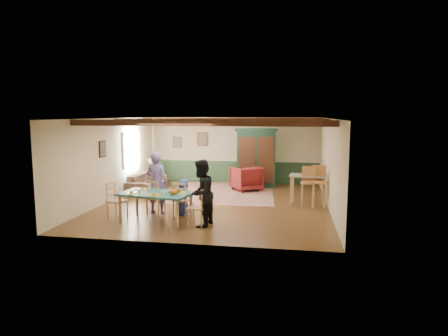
% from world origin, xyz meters
% --- Properties ---
extents(floor, '(8.00, 8.00, 0.00)m').
position_xyz_m(floor, '(0.00, 0.00, 0.00)').
color(floor, '#4C2E15').
rests_on(floor, ground).
extents(wall_back, '(7.00, 0.02, 2.70)m').
position_xyz_m(wall_back, '(0.00, 4.00, 1.35)').
color(wall_back, beige).
rests_on(wall_back, floor).
extents(wall_left, '(0.02, 8.00, 2.70)m').
position_xyz_m(wall_left, '(-3.50, 0.00, 1.35)').
color(wall_left, beige).
rests_on(wall_left, floor).
extents(wall_right, '(0.02, 8.00, 2.70)m').
position_xyz_m(wall_right, '(3.50, 0.00, 1.35)').
color(wall_right, beige).
rests_on(wall_right, floor).
extents(ceiling, '(7.00, 8.00, 0.02)m').
position_xyz_m(ceiling, '(0.00, 0.00, 2.70)').
color(ceiling, beige).
rests_on(ceiling, wall_back).
extents(wainscot_back, '(6.95, 0.03, 0.90)m').
position_xyz_m(wainscot_back, '(0.00, 3.98, 0.45)').
color(wainscot_back, '#1D3521').
rests_on(wainscot_back, floor).
extents(ceiling_beam_front, '(6.95, 0.16, 0.16)m').
position_xyz_m(ceiling_beam_front, '(0.00, -2.30, 2.61)').
color(ceiling_beam_front, '#311A0D').
rests_on(ceiling_beam_front, ceiling).
extents(ceiling_beam_mid, '(6.95, 0.16, 0.16)m').
position_xyz_m(ceiling_beam_mid, '(0.00, 0.40, 2.61)').
color(ceiling_beam_mid, '#311A0D').
rests_on(ceiling_beam_mid, ceiling).
extents(ceiling_beam_back, '(6.95, 0.16, 0.16)m').
position_xyz_m(ceiling_beam_back, '(0.00, 3.00, 2.61)').
color(ceiling_beam_back, '#311A0D').
rests_on(ceiling_beam_back, ceiling).
extents(window_left, '(0.06, 1.60, 1.30)m').
position_xyz_m(window_left, '(-3.47, 1.70, 1.55)').
color(window_left, white).
rests_on(window_left, wall_left).
extents(picture_left_wall, '(0.04, 0.42, 0.52)m').
position_xyz_m(picture_left_wall, '(-3.47, -0.60, 1.75)').
color(picture_left_wall, '#7B7259').
rests_on(picture_left_wall, wall_left).
extents(picture_back_a, '(0.45, 0.04, 0.55)m').
position_xyz_m(picture_back_a, '(-1.30, 3.97, 1.80)').
color(picture_back_a, '#7B7259').
rests_on(picture_back_a, wall_back).
extents(picture_back_b, '(0.38, 0.04, 0.48)m').
position_xyz_m(picture_back_b, '(-2.40, 3.97, 1.65)').
color(picture_back_b, '#7B7259').
rests_on(picture_back_b, wall_back).
extents(dining_table, '(2.01, 1.33, 0.78)m').
position_xyz_m(dining_table, '(-1.14, -2.36, 0.39)').
color(dining_table, '#1A554E').
rests_on(dining_table, floor).
extents(dining_chair_far_left, '(0.51, 0.52, 0.98)m').
position_xyz_m(dining_chair_far_left, '(-1.43, -1.56, 0.49)').
color(dining_chair_far_left, tan).
rests_on(dining_chair_far_left, floor).
extents(dining_chair_far_right, '(0.51, 0.52, 0.98)m').
position_xyz_m(dining_chair_far_right, '(-0.61, -1.69, 0.49)').
color(dining_chair_far_right, tan).
rests_on(dining_chair_far_right, floor).
extents(dining_chair_end_left, '(0.52, 0.51, 0.98)m').
position_xyz_m(dining_chair_end_left, '(-2.32, -2.16, 0.49)').
color(dining_chair_end_left, tan).
rests_on(dining_chair_end_left, floor).
extents(dining_chair_end_right, '(0.52, 0.51, 0.98)m').
position_xyz_m(dining_chair_end_right, '(0.03, -2.56, 0.49)').
color(dining_chair_end_right, tan).
rests_on(dining_chair_end_right, floor).
extents(person_man, '(0.71, 0.53, 1.79)m').
position_xyz_m(person_man, '(-1.41, -1.47, 0.89)').
color(person_man, slate).
rests_on(person_man, floor).
extents(person_woman, '(0.78, 0.93, 1.71)m').
position_xyz_m(person_woman, '(0.13, -2.58, 0.85)').
color(person_woman, black).
rests_on(person_woman, floor).
extents(person_child, '(0.56, 0.41, 1.04)m').
position_xyz_m(person_child, '(-0.59, -1.61, 0.52)').
color(person_child, '#273D9C').
rests_on(person_child, floor).
extents(cat, '(0.39, 0.21, 0.19)m').
position_xyz_m(cat, '(-0.60, -2.56, 0.87)').
color(cat, orange).
rests_on(cat, dining_table).
extents(place_setting_near_left, '(0.46, 0.38, 0.11)m').
position_xyz_m(place_setting_near_left, '(-1.75, -2.52, 0.83)').
color(place_setting_near_left, yellow).
rests_on(place_setting_near_left, dining_table).
extents(place_setting_near_center, '(0.46, 0.38, 0.11)m').
position_xyz_m(place_setting_near_center, '(-1.08, -2.63, 0.83)').
color(place_setting_near_center, yellow).
rests_on(place_setting_near_center, dining_table).
extents(place_setting_far_left, '(0.46, 0.38, 0.11)m').
position_xyz_m(place_setting_far_left, '(-1.66, -2.01, 0.83)').
color(place_setting_far_left, yellow).
rests_on(place_setting_far_left, dining_table).
extents(place_setting_far_right, '(0.46, 0.38, 0.11)m').
position_xyz_m(place_setting_far_right, '(-0.54, -2.20, 0.83)').
color(place_setting_far_right, yellow).
rests_on(place_setting_far_right, dining_table).
extents(area_rug, '(3.93, 4.55, 0.01)m').
position_xyz_m(area_rug, '(-0.07, 1.86, 0.01)').
color(area_rug, tan).
rests_on(area_rug, floor).
extents(armoire, '(1.70, 0.87, 2.29)m').
position_xyz_m(armoire, '(0.99, 3.16, 1.15)').
color(armoire, black).
rests_on(armoire, floor).
extents(armchair, '(1.37, 1.37, 0.91)m').
position_xyz_m(armchair, '(0.72, 2.40, 0.45)').
color(armchair, '#4B0F12').
rests_on(armchair, floor).
extents(sofa, '(0.92, 2.28, 0.66)m').
position_xyz_m(sofa, '(-2.90, 1.71, 0.33)').
color(sofa, '#423429').
rests_on(sofa, floor).
extents(end_table, '(0.49, 0.49, 0.55)m').
position_xyz_m(end_table, '(-3.22, 2.94, 0.27)').
color(end_table, '#311A0D').
rests_on(end_table, floor).
extents(table_lamp, '(0.31, 0.31, 0.50)m').
position_xyz_m(table_lamp, '(-3.22, 2.94, 0.80)').
color(table_lamp, '#CAB983').
rests_on(table_lamp, end_table).
extents(counter_table, '(1.20, 0.79, 0.94)m').
position_xyz_m(counter_table, '(2.89, 0.43, 0.47)').
color(counter_table, '#C3B897').
rests_on(counter_table, floor).
extents(bar_stool_left, '(0.50, 0.54, 1.24)m').
position_xyz_m(bar_stool_left, '(2.87, 0.02, 0.62)').
color(bar_stool_left, '#C5844C').
rests_on(bar_stool_left, floor).
extents(bar_stool_right, '(0.48, 0.52, 1.28)m').
position_xyz_m(bar_stool_right, '(3.22, 0.04, 0.64)').
color(bar_stool_right, '#C5844C').
rests_on(bar_stool_right, floor).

